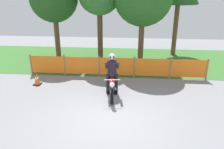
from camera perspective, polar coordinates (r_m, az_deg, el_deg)
The scene contains 6 objects.
ground at distance 7.93m, azimuth -0.61°, elevation -10.55°, with size 24.00×24.00×0.02m, color gray.
grass_verge at distance 13.52m, azimuth 1.81°, elevation 3.55°, with size 24.00×5.21×0.01m, color #386B2D.
barrier_fence at distance 10.89m, azimuth 1.11°, elevation 1.96°, with size 8.38×0.08×1.05m.
motorcycle_lead at distance 9.14m, azimuth 0.01°, elevation -2.61°, with size 0.59×1.99×0.94m.
rider_lead at distance 9.14m, azimuth -0.00°, elevation 0.52°, with size 0.58×0.59×1.69m.
traffic_cone at distance 10.73m, azimuth -18.00°, elevation -1.07°, with size 0.32×0.32×0.53m.
Camera 1 is at (0.64, -6.67, 4.23)m, focal length 37.15 mm.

